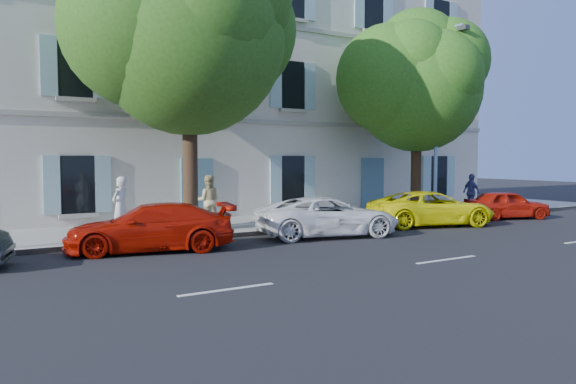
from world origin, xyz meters
TOP-DOWN VIEW (x-y plane):
  - ground at (0.00, 0.00)m, footprint 90.00×90.00m
  - sidewalk at (0.00, 4.45)m, footprint 36.00×4.50m
  - kerb at (0.00, 2.28)m, footprint 36.00×0.16m
  - building at (0.00, 10.20)m, footprint 28.00×7.00m
  - car_red_coupe at (-5.84, 1.12)m, footprint 4.78×2.87m
  - car_white_coupe at (-0.10, 0.90)m, footprint 4.98×3.11m
  - car_yellow_supercar at (4.83, 1.18)m, footprint 5.06×3.38m
  - car_red_hatchback at (9.20, 1.22)m, footprint 3.76×2.43m
  - tree_left at (-3.73, 3.49)m, footprint 6.18×6.18m
  - tree_right at (6.39, 3.58)m, footprint 5.33×5.33m
  - street_lamp at (6.55, 2.50)m, footprint 0.24×1.59m
  - pedestrian_a at (-5.90, 3.89)m, footprint 0.77×0.75m
  - pedestrian_b at (-2.77, 4.27)m, footprint 1.05×0.95m
  - pedestrian_c at (9.51, 3.29)m, footprint 0.52×1.01m

SIDE VIEW (x-z plane):
  - ground at x=0.00m, z-range 0.00..0.00m
  - sidewalk at x=0.00m, z-range 0.00..0.15m
  - kerb at x=0.00m, z-range 0.00..0.16m
  - car_red_hatchback at x=9.20m, z-range 0.00..1.19m
  - car_white_coupe at x=-0.10m, z-range 0.00..1.28m
  - car_yellow_supercar at x=4.83m, z-range 0.00..1.29m
  - car_red_coupe at x=-5.84m, z-range 0.00..1.30m
  - pedestrian_c at x=9.51m, z-range 0.15..1.81m
  - pedestrian_b at x=-2.77m, z-range 0.15..1.93m
  - pedestrian_a at x=-5.90m, z-range 0.15..1.94m
  - street_lamp at x=6.55m, z-range 0.65..8.16m
  - tree_right at x=6.39m, z-range 1.31..9.53m
  - building at x=0.00m, z-range 0.00..12.00m
  - tree_left at x=-3.73m, z-range 1.53..11.10m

